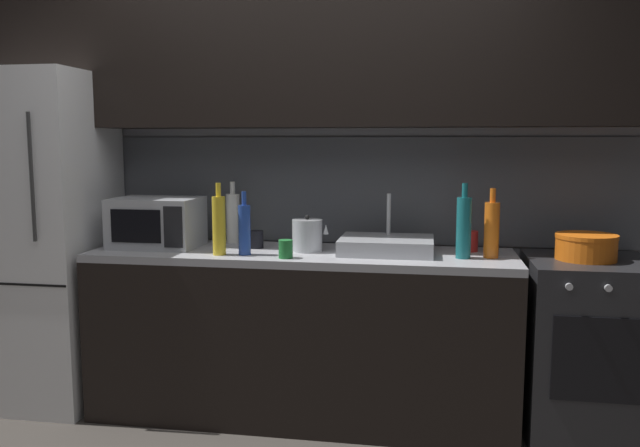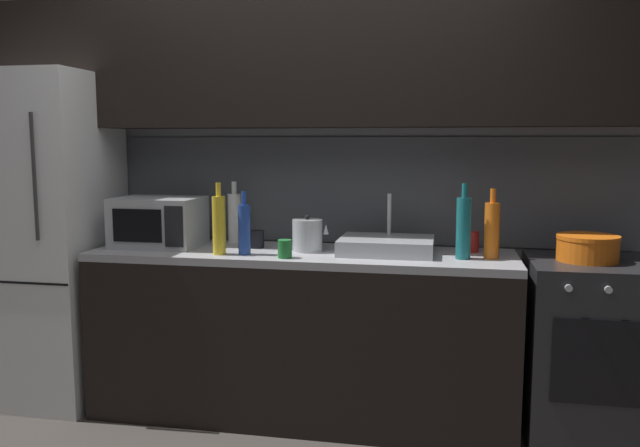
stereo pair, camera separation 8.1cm
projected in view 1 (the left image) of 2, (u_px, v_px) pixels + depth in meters
name	position (u px, v px, depth m)	size (l,w,h in m)	color
back_wall	(311.00, 128.00, 3.58)	(3.96, 0.44, 2.50)	slate
counter_run	(301.00, 334.00, 3.42)	(2.22, 0.60, 0.90)	black
refrigerator	(43.00, 239.00, 3.61)	(0.68, 0.69, 1.85)	white
oven_range	(587.00, 349.00, 3.18)	(0.60, 0.62, 0.90)	#232326
microwave	(157.00, 222.00, 3.50)	(0.46, 0.35, 0.27)	#A8AAAF
sink_basin	(387.00, 245.00, 3.32)	(0.48, 0.38, 0.30)	#ADAFB5
kettle	(307.00, 235.00, 3.37)	(0.19, 0.16, 0.19)	#B7BABF
wine_bottle_orange	(492.00, 229.00, 3.17)	(0.07, 0.07, 0.35)	orange
wine_bottle_blue	(244.00, 229.00, 3.25)	(0.06, 0.06, 0.32)	#234299
wine_bottle_teal	(464.00, 227.00, 3.15)	(0.07, 0.07, 0.37)	#19666B
wine_bottle_yellow	(219.00, 225.00, 3.25)	(0.07, 0.07, 0.37)	gold
wine_bottle_white	(233.00, 217.00, 3.64)	(0.08, 0.08, 0.35)	silver
mug_red	(471.00, 241.00, 3.36)	(0.08, 0.08, 0.11)	#A82323
mug_dark	(256.00, 239.00, 3.47)	(0.08, 0.08, 0.09)	black
mug_green	(286.00, 249.00, 3.17)	(0.07, 0.07, 0.09)	#1E6B2D
cooking_pot	(586.00, 247.00, 3.12)	(0.29, 0.29, 0.13)	orange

